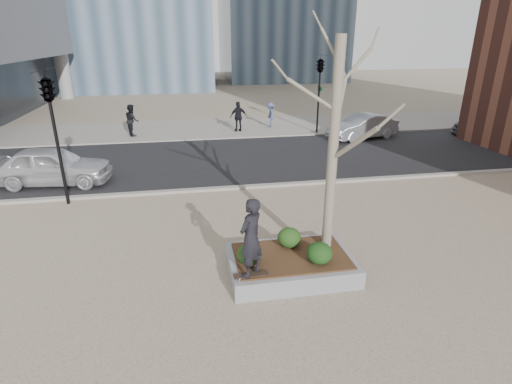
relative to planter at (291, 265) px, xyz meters
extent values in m
plane|color=tan|center=(-1.00, 0.00, -0.23)|extent=(120.00, 120.00, 0.00)
cube|color=black|center=(-1.00, 10.00, -0.21)|extent=(60.00, 8.00, 0.02)
cube|color=gray|center=(-1.00, 17.00, -0.21)|extent=(60.00, 6.00, 0.02)
cube|color=gray|center=(0.00, 0.00, 0.00)|extent=(3.00, 2.00, 0.45)
cube|color=#382314|center=(0.00, 0.00, 0.25)|extent=(2.70, 1.70, 0.04)
ellipsoid|color=#113614|center=(-1.05, -0.21, 0.52)|extent=(0.59, 0.59, 0.50)
ellipsoid|color=#1B3B12|center=(0.06, 0.43, 0.52)|extent=(0.59, 0.59, 0.50)
ellipsoid|color=#143611|center=(0.55, -0.45, 0.52)|extent=(0.61, 0.61, 0.51)
imported|color=black|center=(-1.10, -0.70, 1.20)|extent=(0.77, 0.77, 1.80)
imported|color=silver|center=(-7.49, 7.75, 0.54)|extent=(4.52, 2.21, 1.48)
imported|color=#94959B|center=(7.55, 12.69, 0.47)|extent=(4.35, 2.53, 1.36)
imported|color=#51525D|center=(15.24, 12.22, 0.41)|extent=(4.29, 1.91, 1.22)
imported|color=black|center=(-5.32, 15.73, 0.70)|extent=(0.91, 1.04, 1.80)
imported|color=#434E79|center=(3.03, 16.52, 0.58)|extent=(0.67, 1.06, 1.57)
imported|color=black|center=(0.90, 15.75, 0.70)|extent=(1.11, 0.62, 1.79)
camera|label=1|loc=(-2.33, -8.16, 5.21)|focal=28.00mm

